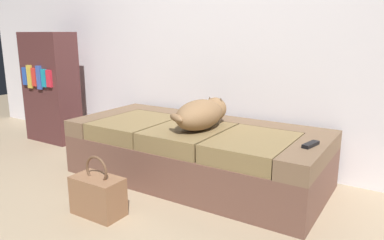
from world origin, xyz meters
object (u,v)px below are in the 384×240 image
object	(u,v)px
handbag	(98,195)
bookshelf	(51,87)
tv_remote	(311,144)
dog_tan	(202,114)
couch	(196,152)

from	to	relation	value
handbag	bookshelf	size ratio (longest dim) A/B	0.34
tv_remote	bookshelf	world-z (taller)	bookshelf
handbag	bookshelf	distance (m)	1.89
dog_tan	handbag	xyz separation A→B (m)	(-0.29, -0.75, -0.40)
dog_tan	bookshelf	distance (m)	1.89
couch	tv_remote	size ratio (longest dim) A/B	12.70
couch	tv_remote	distance (m)	0.89
bookshelf	dog_tan	bearing A→B (deg)	-5.00
couch	bookshelf	bearing A→B (deg)	176.26
couch	dog_tan	xyz separation A→B (m)	(0.08, -0.05, 0.32)
dog_tan	handbag	world-z (taller)	dog_tan
tv_remote	handbag	xyz separation A→B (m)	(-1.07, -0.73, -0.31)
tv_remote	couch	bearing A→B (deg)	-172.79
couch	bookshelf	size ratio (longest dim) A/B	1.73
tv_remote	handbag	world-z (taller)	tv_remote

